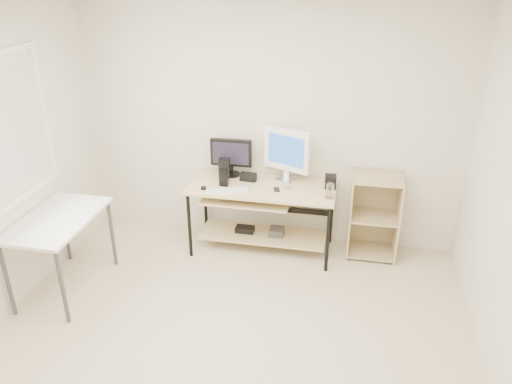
{
  "coord_description": "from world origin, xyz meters",
  "views": [
    {
      "loc": [
        0.86,
        -2.91,
        2.86
      ],
      "look_at": [
        0.01,
        1.3,
        0.84
      ],
      "focal_mm": 35.0,
      "sensor_mm": 36.0,
      "label": 1
    }
  ],
  "objects_px": {
    "black_monitor": "(231,155)",
    "white_imac": "(286,151)",
    "desk": "(260,204)",
    "side_table": "(58,226)",
    "shelf_unit": "(374,215)",
    "audio_controller": "(224,178)"
  },
  "relations": [
    {
      "from": "audio_controller",
      "to": "side_table",
      "type": "bearing_deg",
      "value": -139.72
    },
    {
      "from": "side_table",
      "to": "black_monitor",
      "type": "distance_m",
      "value": 1.84
    },
    {
      "from": "desk",
      "to": "black_monitor",
      "type": "bearing_deg",
      "value": 149.84
    },
    {
      "from": "side_table",
      "to": "white_imac",
      "type": "height_order",
      "value": "white_imac"
    },
    {
      "from": "side_table",
      "to": "black_monitor",
      "type": "bearing_deg",
      "value": 44.09
    },
    {
      "from": "side_table",
      "to": "shelf_unit",
      "type": "height_order",
      "value": "shelf_unit"
    },
    {
      "from": "side_table",
      "to": "white_imac",
      "type": "distance_m",
      "value": 2.3
    },
    {
      "from": "desk",
      "to": "white_imac",
      "type": "height_order",
      "value": "white_imac"
    },
    {
      "from": "shelf_unit",
      "to": "audio_controller",
      "type": "bearing_deg",
      "value": -171.21
    },
    {
      "from": "black_monitor",
      "to": "white_imac",
      "type": "height_order",
      "value": "white_imac"
    },
    {
      "from": "side_table",
      "to": "white_imac",
      "type": "relative_size",
      "value": 1.78
    },
    {
      "from": "black_monitor",
      "to": "audio_controller",
      "type": "height_order",
      "value": "black_monitor"
    },
    {
      "from": "black_monitor",
      "to": "white_imac",
      "type": "xyz_separation_m",
      "value": [
        0.59,
        -0.02,
        0.09
      ]
    },
    {
      "from": "black_monitor",
      "to": "shelf_unit",
      "type": "bearing_deg",
      "value": -2.58
    },
    {
      "from": "side_table",
      "to": "desk",
      "type": "bearing_deg",
      "value": 32.65
    },
    {
      "from": "black_monitor",
      "to": "audio_controller",
      "type": "relative_size",
      "value": 2.48
    },
    {
      "from": "desk",
      "to": "black_monitor",
      "type": "height_order",
      "value": "black_monitor"
    },
    {
      "from": "side_table",
      "to": "shelf_unit",
      "type": "bearing_deg",
      "value": 23.33
    },
    {
      "from": "white_imac",
      "to": "side_table",
      "type": "bearing_deg",
      "value": -124.07
    },
    {
      "from": "shelf_unit",
      "to": "black_monitor",
      "type": "xyz_separation_m",
      "value": [
        -1.53,
        0.04,
        0.53
      ]
    },
    {
      "from": "shelf_unit",
      "to": "audio_controller",
      "type": "xyz_separation_m",
      "value": [
        -1.53,
        -0.24,
        0.39
      ]
    },
    {
      "from": "white_imac",
      "to": "audio_controller",
      "type": "relative_size",
      "value": 3.16
    }
  ]
}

